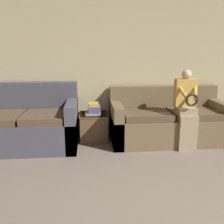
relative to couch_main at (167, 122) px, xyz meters
name	(u,v)px	position (x,y,z in m)	size (l,w,h in m)	color
wall_back	(150,65)	(-0.22, 0.47, 0.94)	(7.94, 0.06, 2.55)	#C6B789
couch_main	(167,122)	(0.00, 0.00, 0.00)	(1.94, 0.87, 0.93)	brown
couch_side	(25,125)	(-2.38, -0.03, 0.02)	(1.68, 0.98, 1.01)	#4C4C56
child_left_seated	(186,107)	(0.18, -0.36, 0.34)	(0.34, 0.37, 1.25)	tan
side_shelf	(94,126)	(-1.27, 0.16, -0.09)	(0.49, 0.51, 0.47)	brown
book_stack	(94,109)	(-1.26, 0.16, 0.22)	(0.26, 0.29, 0.19)	gray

